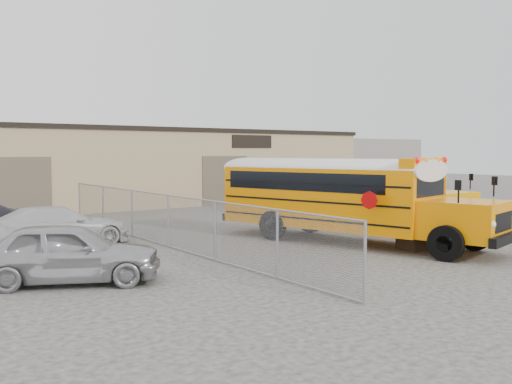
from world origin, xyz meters
TOP-DOWN VIEW (x-y plane):
  - ground at (0.00, 0.00)m, footprint 120.00×120.00m
  - warehouse at (-0.00, 19.99)m, footprint 30.20×10.20m
  - chainlink_fence at (-6.00, 3.00)m, footprint 0.07×18.07m
  - distant_building_right at (24.00, 24.00)m, footprint 10.00×8.00m
  - school_bus_left at (-1.91, 6.66)m, footprint 5.03×10.81m
  - school_bus_right at (4.75, 10.19)m, footprint 3.32×10.29m
  - tarp_bundle at (0.55, -2.15)m, footprint 1.14×1.12m
  - car_silver at (-10.45, -0.33)m, footprint 4.83×3.61m
  - car_white at (-8.92, 5.50)m, footprint 4.84×2.16m

SIDE VIEW (x-z plane):
  - ground at x=0.00m, z-range 0.00..0.00m
  - car_white at x=-8.92m, z-range 0.00..1.38m
  - car_silver at x=-10.45m, z-range 0.00..1.53m
  - tarp_bundle at x=0.55m, z-range 0.02..1.54m
  - chainlink_fence at x=-6.00m, z-range 0.00..1.80m
  - school_bus_right at x=4.75m, z-range 0.23..3.21m
  - school_bus_left at x=-1.91m, z-range 0.24..3.32m
  - distant_building_right at x=24.00m, z-range 0.00..4.40m
  - warehouse at x=0.00m, z-range 0.04..4.71m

